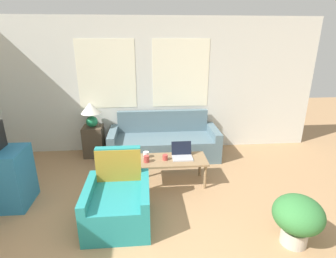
# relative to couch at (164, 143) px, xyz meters

# --- Properties ---
(wall_back) EXTENTS (6.71, 0.06, 2.60)m
(wall_back) POSITION_rel_couch_xyz_m (-0.26, 0.42, 1.05)
(wall_back) COLOR silver
(wall_back) RESTS_ON ground_plane
(couch) EXTENTS (2.07, 0.81, 0.85)m
(couch) POSITION_rel_couch_xyz_m (0.00, 0.00, 0.00)
(couch) COLOR slate
(couch) RESTS_ON ground_plane
(armchair) EXTENTS (0.78, 0.83, 0.88)m
(armchair) POSITION_rel_couch_xyz_m (-0.71, -1.90, 0.00)
(armchair) COLOR teal
(armchair) RESTS_ON ground_plane
(side_table) EXTENTS (0.38, 0.38, 0.60)m
(side_table) POSITION_rel_couch_xyz_m (-1.37, 0.13, 0.04)
(side_table) COLOR #4C3D2D
(side_table) RESTS_ON ground_plane
(table_lamp) EXTENTS (0.37, 0.37, 0.48)m
(table_lamp) POSITION_rel_couch_xyz_m (-1.37, 0.13, 0.64)
(table_lamp) COLOR #1E8451
(table_lamp) RESTS_ON side_table
(coffee_table) EXTENTS (1.06, 0.50, 0.43)m
(coffee_table) POSITION_rel_couch_xyz_m (0.07, -1.06, 0.12)
(coffee_table) COLOR #8E704C
(coffee_table) RESTS_ON ground_plane
(laptop) EXTENTS (0.32, 0.28, 0.23)m
(laptop) POSITION_rel_couch_xyz_m (0.22, -1.01, 0.22)
(laptop) COLOR #B7B7BC
(laptop) RESTS_ON coffee_table
(cup_navy) EXTENTS (0.09, 0.09, 0.10)m
(cup_navy) POSITION_rel_couch_xyz_m (-0.35, -0.97, 0.21)
(cup_navy) COLOR white
(cup_navy) RESTS_ON coffee_table
(cup_yellow) EXTENTS (0.08, 0.08, 0.08)m
(cup_yellow) POSITION_rel_couch_xyz_m (-0.06, -1.08, 0.21)
(cup_yellow) COLOR #B23D38
(cup_yellow) RESTS_ON coffee_table
(cup_white) EXTENTS (0.08, 0.08, 0.10)m
(cup_white) POSITION_rel_couch_xyz_m (-0.34, -1.13, 0.22)
(cup_white) COLOR #B23D38
(cup_white) RESTS_ON coffee_table
(potted_plant) EXTENTS (0.54, 0.54, 0.59)m
(potted_plant) POSITION_rel_couch_xyz_m (1.30, -2.47, 0.10)
(potted_plant) COLOR #BCB2A3
(potted_plant) RESTS_ON ground_plane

